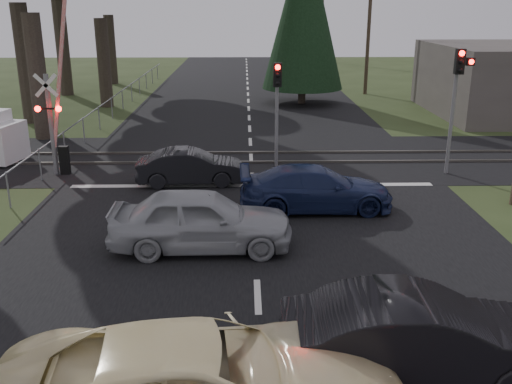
{
  "coord_description": "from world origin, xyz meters",
  "views": [
    {
      "loc": [
        -0.27,
        -11.36,
        6.23
      ],
      "look_at": [
        0.04,
        3.53,
        1.3
      ],
      "focal_mm": 40.0,
      "sensor_mm": 36.0,
      "label": 1
    }
  ],
  "objects_px": {
    "utility_pole_far": "(322,18)",
    "blue_sedan": "(316,188)",
    "dark_hatchback": "(421,338)",
    "silver_car": "(201,220)",
    "utility_pole_mid": "(369,26)",
    "traffic_signal_right": "(458,87)",
    "crossing_signal": "(57,121)",
    "traffic_signal_center": "(277,97)",
    "dark_car_far": "(191,167)"
  },
  "relations": [
    {
      "from": "crossing_signal",
      "to": "traffic_signal_center",
      "type": "bearing_deg",
      "value": 6.15
    },
    {
      "from": "silver_car",
      "to": "blue_sedan",
      "type": "relative_size",
      "value": 1.0
    },
    {
      "from": "crossing_signal",
      "to": "dark_car_far",
      "type": "bearing_deg",
      "value": -14.86
    },
    {
      "from": "dark_hatchback",
      "to": "blue_sedan",
      "type": "height_order",
      "value": "dark_hatchback"
    },
    {
      "from": "traffic_signal_center",
      "to": "dark_car_far",
      "type": "height_order",
      "value": "traffic_signal_center"
    },
    {
      "from": "utility_pole_mid",
      "to": "utility_pole_far",
      "type": "xyz_separation_m",
      "value": [
        0.0,
        25.0,
        0.0
      ]
    },
    {
      "from": "traffic_signal_center",
      "to": "silver_car",
      "type": "xyz_separation_m",
      "value": [
        -2.43,
        -8.0,
        -1.99
      ]
    },
    {
      "from": "crossing_signal",
      "to": "traffic_signal_right",
      "type": "relative_size",
      "value": 1.48
    },
    {
      "from": "traffic_signal_right",
      "to": "blue_sedan",
      "type": "xyz_separation_m",
      "value": [
        -5.58,
        -3.81,
        -2.62
      ]
    },
    {
      "from": "traffic_signal_center",
      "to": "dark_hatchback",
      "type": "height_order",
      "value": "traffic_signal_center"
    },
    {
      "from": "blue_sedan",
      "to": "traffic_signal_center",
      "type": "bearing_deg",
      "value": 9.56
    },
    {
      "from": "utility_pole_far",
      "to": "blue_sedan",
      "type": "height_order",
      "value": "utility_pole_far"
    },
    {
      "from": "utility_pole_mid",
      "to": "traffic_signal_center",
      "type": "bearing_deg",
      "value": -111.21
    },
    {
      "from": "crossing_signal",
      "to": "utility_pole_mid",
      "type": "relative_size",
      "value": 0.77
    },
    {
      "from": "dark_hatchback",
      "to": "crossing_signal",
      "type": "bearing_deg",
      "value": 38.89
    },
    {
      "from": "traffic_signal_right",
      "to": "dark_car_far",
      "type": "xyz_separation_m",
      "value": [
        -9.76,
        -1.03,
        -2.68
      ]
    },
    {
      "from": "blue_sedan",
      "to": "dark_hatchback",
      "type": "bearing_deg",
      "value": -176.42
    },
    {
      "from": "utility_pole_far",
      "to": "blue_sedan",
      "type": "relative_size",
      "value": 1.87
    },
    {
      "from": "traffic_signal_right",
      "to": "dark_car_far",
      "type": "height_order",
      "value": "traffic_signal_right"
    },
    {
      "from": "silver_car",
      "to": "dark_hatchback",
      "type": "bearing_deg",
      "value": -144.05
    },
    {
      "from": "crossing_signal",
      "to": "blue_sedan",
      "type": "xyz_separation_m",
      "value": [
        9.25,
        -4.12,
        -1.36
      ]
    },
    {
      "from": "traffic_signal_center",
      "to": "dark_car_far",
      "type": "distance_m",
      "value": 4.48
    },
    {
      "from": "blue_sedan",
      "to": "utility_pole_mid",
      "type": "bearing_deg",
      "value": -16.42
    },
    {
      "from": "dark_hatchback",
      "to": "blue_sedan",
      "type": "distance_m",
      "value": 8.66
    },
    {
      "from": "traffic_signal_right",
      "to": "blue_sedan",
      "type": "distance_m",
      "value": 7.24
    },
    {
      "from": "utility_pole_far",
      "to": "traffic_signal_right",
      "type": "bearing_deg",
      "value": -91.2
    },
    {
      "from": "traffic_signal_right",
      "to": "dark_hatchback",
      "type": "xyz_separation_m",
      "value": [
        -4.83,
        -12.43,
        -2.52
      ]
    },
    {
      "from": "dark_car_far",
      "to": "crossing_signal",
      "type": "bearing_deg",
      "value": 71.62
    },
    {
      "from": "crossing_signal",
      "to": "dark_hatchback",
      "type": "distance_m",
      "value": 16.25
    },
    {
      "from": "crossing_signal",
      "to": "utility_pole_mid",
      "type": "bearing_deg",
      "value": 52.03
    },
    {
      "from": "crossing_signal",
      "to": "utility_pole_far",
      "type": "distance_m",
      "value": 47.96
    },
    {
      "from": "utility_pole_mid",
      "to": "blue_sedan",
      "type": "bearing_deg",
      "value": -105.02
    },
    {
      "from": "traffic_signal_right",
      "to": "dark_hatchback",
      "type": "relative_size",
      "value": 0.98
    },
    {
      "from": "utility_pole_mid",
      "to": "traffic_signal_right",
      "type": "bearing_deg",
      "value": -92.66
    },
    {
      "from": "traffic_signal_right",
      "to": "utility_pole_far",
      "type": "xyz_separation_m",
      "value": [
        0.95,
        45.53,
        1.41
      ]
    },
    {
      "from": "dark_car_far",
      "to": "utility_pole_far",
      "type": "bearing_deg",
      "value": -16.48
    },
    {
      "from": "utility_pole_far",
      "to": "dark_car_far",
      "type": "height_order",
      "value": "utility_pole_far"
    },
    {
      "from": "crossing_signal",
      "to": "silver_car",
      "type": "distance_m",
      "value": 9.29
    },
    {
      "from": "crossing_signal",
      "to": "traffic_signal_right",
      "type": "distance_m",
      "value": 14.88
    },
    {
      "from": "crossing_signal",
      "to": "dark_car_far",
      "type": "height_order",
      "value": "crossing_signal"
    },
    {
      "from": "dark_hatchback",
      "to": "silver_car",
      "type": "bearing_deg",
      "value": 37.18
    },
    {
      "from": "utility_pole_far",
      "to": "dark_car_far",
      "type": "relative_size",
      "value": 2.34
    },
    {
      "from": "dark_hatchback",
      "to": "silver_car",
      "type": "distance_m",
      "value": 7.0
    },
    {
      "from": "utility_pole_mid",
      "to": "blue_sedan",
      "type": "relative_size",
      "value": 1.87
    },
    {
      "from": "dark_hatchback",
      "to": "blue_sedan",
      "type": "xyz_separation_m",
      "value": [
        -0.75,
        8.62,
        -0.09
      ]
    },
    {
      "from": "traffic_signal_right",
      "to": "dark_car_far",
      "type": "relative_size",
      "value": 1.22
    },
    {
      "from": "traffic_signal_center",
      "to": "dark_car_far",
      "type": "bearing_deg",
      "value": -145.2
    },
    {
      "from": "utility_pole_mid",
      "to": "blue_sedan",
      "type": "height_order",
      "value": "utility_pole_mid"
    },
    {
      "from": "utility_pole_far",
      "to": "dark_hatchback",
      "type": "xyz_separation_m",
      "value": [
        -5.78,
        -57.96,
        -3.93
      ]
    },
    {
      "from": "traffic_signal_right",
      "to": "dark_car_far",
      "type": "bearing_deg",
      "value": -173.97
    }
  ]
}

